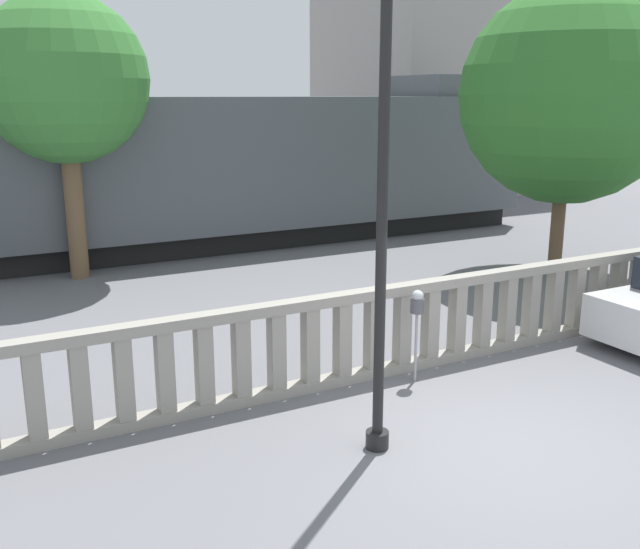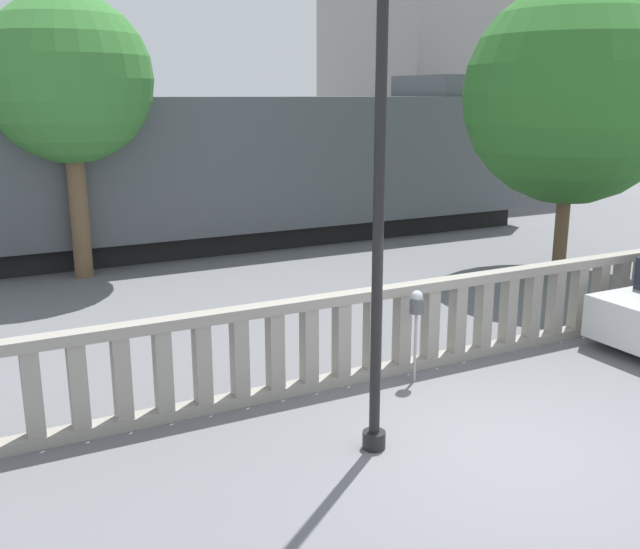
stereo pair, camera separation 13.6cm
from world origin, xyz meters
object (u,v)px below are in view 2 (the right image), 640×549
(parking_meter, at_px, (417,308))
(train_near, at_px, (56,178))
(lamppost, at_px, (381,117))
(tree_right, at_px, (573,95))
(tree_left, at_px, (68,80))

(parking_meter, distance_m, train_near, 10.66)
(lamppost, height_order, tree_right, tree_right)
(parking_meter, bearing_deg, train_near, 107.97)
(tree_right, bearing_deg, parking_meter, -150.62)
(tree_left, bearing_deg, parking_meter, -69.60)
(parking_meter, distance_m, tree_left, 9.37)
(train_near, relative_size, tree_right, 4.30)
(lamppost, xyz_separation_m, tree_right, (7.91, 5.00, 0.21))
(lamppost, bearing_deg, tree_left, 99.09)
(parking_meter, relative_size, tree_right, 0.21)
(lamppost, distance_m, parking_meter, 3.34)
(train_near, relative_size, tree_left, 4.48)
(tree_right, bearing_deg, train_near, 146.04)
(lamppost, height_order, tree_left, tree_left)
(tree_right, bearing_deg, lamppost, -147.71)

